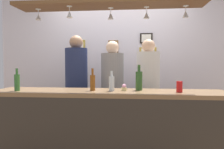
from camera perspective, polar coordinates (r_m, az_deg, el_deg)
The scene contains 21 objects.
back_wall at distance 3.89m, azimuth 1.51°, elevation 2.78°, with size 4.40×0.06×2.60m, color silver.
bar_counter at distance 2.38m, azimuth -1.52°, elevation -12.54°, with size 2.70×0.55×0.99m.
overhead_glass_rack at distance 2.59m, azimuth -0.95°, elevation 18.24°, with size 2.20×0.36×0.04m, color brown.
hanging_wineglass_far_left at distance 2.83m, azimuth -19.13°, elevation 14.45°, with size 0.07×0.07×0.13m.
hanging_wineglass_left at distance 2.59m, azimuth -11.34°, elevation 15.61°, with size 0.07×0.07×0.13m.
hanging_wineglass_center_left at distance 2.62m, azimuth -0.35°, elevation 15.53°, with size 0.07×0.07×0.13m.
hanging_wineglass_center at distance 2.61m, azimuth 9.22°, elevation 15.53°, with size 0.07×0.07×0.13m.
hanging_wineglass_center_right at distance 2.67m, azimuth 19.12°, elevation 15.16°, with size 0.07×0.07×0.13m.
person_left_navy_shirt at distance 3.31m, azimuth -9.50°, elevation -1.59°, with size 0.34×0.34×1.74m.
person_middle_grey_shirt at distance 3.21m, azimuth 0.13°, elevation -2.74°, with size 0.34×0.34×1.65m.
person_right_white_patterned_shirt at distance 3.20m, azimuth 9.64°, elevation -2.57°, with size 0.34×0.34×1.67m.
bottle_champagne_green at distance 2.54m, azimuth 7.24°, elevation -1.52°, with size 0.08×0.08×0.30m.
bottle_beer_green_import at distance 2.68m, azimuth -24.10°, elevation -1.83°, with size 0.06×0.06×0.26m.
bottle_soda_clear at distance 2.43m, azimuth -0.11°, elevation -2.30°, with size 0.06×0.06×0.23m.
bottle_beer_amber_tall at distance 2.49m, azimuth -5.22°, elevation -2.01°, with size 0.06×0.06×0.26m.
drink_can at distance 2.45m, azimuth 17.63°, elevation -3.14°, with size 0.07×0.07×0.12m, color red.
cupcake at distance 2.47m, azimuth 3.26°, elevation -3.54°, with size 0.06×0.06×0.08m.
picture_frame_caricature at distance 3.98m, azimuth -9.07°, elevation 6.68°, with size 0.26×0.02×0.34m.
picture_frame_crest at distance 3.86m, azimuth 0.35°, elevation 7.23°, with size 0.18×0.02×0.26m.
picture_frame_lower_pair at distance 3.85m, azimuth 9.56°, elevation 5.87°, with size 0.30×0.02×0.18m.
picture_frame_upper_small at distance 3.87m, azimuth 9.16°, elevation 9.58°, with size 0.22×0.02×0.18m.
Camera 1 is at (0.30, -2.78, 1.31)m, focal length 34.11 mm.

